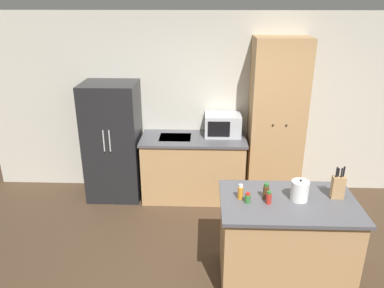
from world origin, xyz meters
The scene contains 12 objects.
wall_back centered at (0.00, 2.33, 1.30)m, with size 7.20×0.06×2.60m.
refrigerator centered at (-1.69, 1.98, 0.84)m, with size 0.75×0.66×1.69m.
back_counter centered at (-0.54, 1.97, 0.46)m, with size 1.48×0.69×0.92m.
pantry_cabinet centered at (0.61, 2.04, 1.15)m, with size 0.73×0.55×2.29m.
kitchen_island centered at (0.44, 0.24, 0.47)m, with size 1.32×0.85×0.93m.
microwave centered at (-0.13, 2.09, 1.08)m, with size 0.51×0.39×0.31m.
knife_block centered at (0.91, 0.31, 1.05)m, with size 0.12×0.07×0.33m.
spice_bottle_tall_dark centered at (-0.03, 0.26, 1.00)m, with size 0.05×0.05×0.15m.
spice_bottle_short_red centered at (0.23, 0.18, 0.99)m, with size 0.05×0.05×0.13m.
spice_bottle_amber_oil centered at (0.22, 0.28, 1.01)m, with size 0.06×0.06×0.16m.
spice_bottle_green_herb centered at (0.03, 0.19, 0.98)m, with size 0.06×0.06×0.10m.
kettle centered at (0.54, 0.26, 1.03)m, with size 0.17×0.17×0.22m.
Camera 1 is at (-0.38, -2.95, 2.76)m, focal length 35.00 mm.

